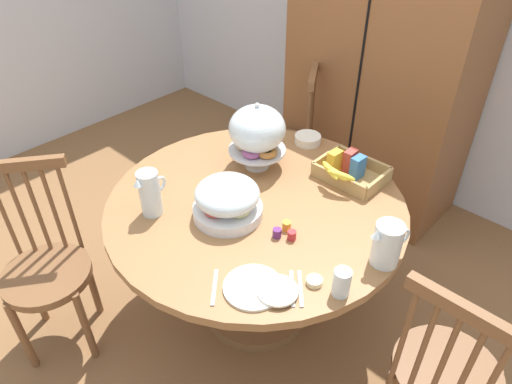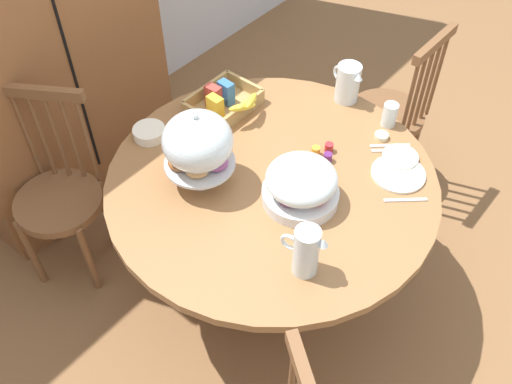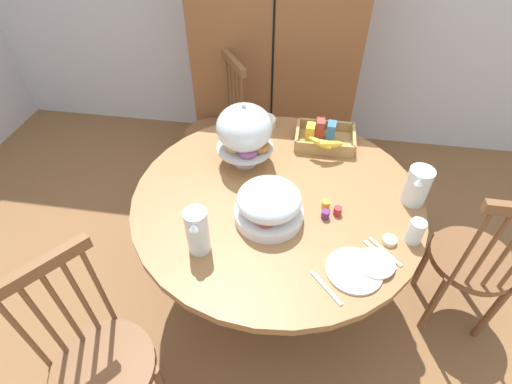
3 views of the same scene
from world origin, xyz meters
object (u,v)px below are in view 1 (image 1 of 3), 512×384
Objects in this scene: windsor_chair_by_cabinet at (47,271)px; fruit_platter_covered at (227,200)px; china_plate_small at (278,290)px; dining_table at (256,232)px; cereal_basket at (348,170)px; windsor_chair_facing_door at (444,376)px; china_plate_large at (253,287)px; drinking_glass at (341,283)px; butter_dish at (314,281)px; milk_pitcher at (387,246)px; windsor_chair_near_window at (287,146)px; cereal_bowl at (308,139)px; wooden_armoire at (385,60)px; pastry_stand_with_dome at (257,132)px; orange_juice_pitcher at (150,195)px.

windsor_chair_by_cabinet is 0.92m from fruit_platter_covered.
dining_table is at bearing 140.94° from china_plate_small.
windsor_chair_facing_door is at bearing -30.79° from cereal_basket.
china_plate_large is 0.31m from drinking_glass.
windsor_chair_facing_door is at bearing 25.16° from windsor_chair_by_cabinet.
windsor_chair_facing_door is 16.25× the size of butter_dish.
milk_pitcher reaches higher than china_plate_large.
china_plate_large is (0.84, -1.22, 0.29)m from windsor_chair_near_window.
cereal_bowl is 1.00m from butter_dish.
fruit_platter_covered is 1.36× the size of china_plate_large.
china_plate_large is at bearing -48.22° from dining_table.
windsor_chair_facing_door reaches higher than cereal_basket.
wooden_armoire reaches higher than drinking_glass.
windsor_chair_facing_door reaches higher than china_plate_small.
cereal_basket is at bearing 29.60° from pastry_stand_with_dome.
drinking_glass is (-0.39, -0.16, 0.34)m from windsor_chair_facing_door.
dining_table is (0.15, -1.31, -0.43)m from wooden_armoire.
windsor_chair_near_window is at bearing 149.90° from cereal_basket.
milk_pitcher is 0.25m from drinking_glass.
windsor_chair_near_window is 2.83× the size of pastry_stand_with_dome.
windsor_chair_by_cabinet reaches higher than cereal_bowl.
cereal_basket reaches higher than china_plate_large.
dining_table is 8.98× the size of china_plate_small.
windsor_chair_near_window reaches higher than drinking_glass.
wooden_armoire reaches higher than windsor_chair_facing_door.
pastry_stand_with_dome is at bearing -97.33° from cereal_bowl.
windsor_chair_by_cabinet is 1.00× the size of windsor_chair_facing_door.
windsor_chair_near_window is at bearing 145.05° from milk_pitcher.
fruit_platter_covered is 0.33m from orange_juice_pitcher.
china_plate_small is at bearing -115.87° from milk_pitcher.
windsor_chair_by_cabinet is 1.44m from cereal_bowl.
windsor_chair_by_cabinet is at bearing -157.68° from china_plate_large.
wooden_armoire is 14.00× the size of cereal_bowl.
windsor_chair_near_window and windsor_chair_facing_door have the same top height.
china_plate_large is at bearing -55.35° from windsor_chair_near_window.
china_plate_small is at bearing -70.79° from wooden_armoire.
china_plate_small is 0.23m from drinking_glass.
fruit_platter_covered is 1.44× the size of orange_juice_pitcher.
windsor_chair_by_cabinet is 3.09× the size of cereal_basket.
fruit_platter_covered is at bearing 46.67° from windsor_chair_by_cabinet.
wooden_armoire is at bearing 121.51° from milk_pitcher.
cereal_basket is at bearing 59.30° from orange_juice_pitcher.
milk_pitcher is (1.12, -0.78, 0.37)m from windsor_chair_near_window.
china_plate_small is (-0.55, -0.31, 0.30)m from windsor_chair_facing_door.
cereal_bowl is (-0.49, 0.94, 0.02)m from china_plate_large.
milk_pitcher is 0.85× the size of china_plate_large.
wooden_armoire reaches higher than butter_dish.
orange_juice_pitcher is at bearing -165.05° from windsor_chair_facing_door.
fruit_platter_covered is 0.73m from cereal_bowl.
pastry_stand_with_dome reaches higher than china_plate_large.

